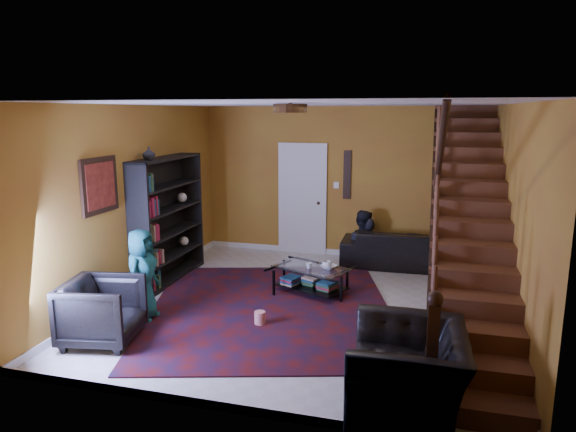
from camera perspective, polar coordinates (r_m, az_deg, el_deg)
name	(u,v)px	position (r m, az deg, el deg)	size (l,w,h in m)	color
floor	(305,306)	(7.39, 1.87, -9.93)	(5.50, 5.50, 0.00)	beige
room	(248,268)	(8.94, -4.50, -5.76)	(5.50, 5.50, 5.50)	#AB8726
staircase	(469,217)	(6.84, 19.51, -0.13)	(0.95, 5.02, 3.18)	brown
bookshelf	(169,221)	(8.49, -13.11, -0.59)	(0.35, 1.80, 2.00)	black
door	(302,201)	(9.83, 1.61, 1.71)	(0.82, 0.05, 2.05)	silver
framed_picture	(100,185)	(7.19, -20.21, 3.20)	(0.04, 0.74, 0.74)	maroon
wall_hanging	(347,175)	(9.60, 6.59, 4.57)	(0.14, 0.03, 0.90)	black
ceiling_fixture	(290,108)	(6.10, 0.26, 11.88)	(0.40, 0.40, 0.10)	#3F2814
rug	(271,308)	(7.27, -1.96, -10.20)	(3.29, 3.76, 0.02)	#490E0D
sofa	(406,249)	(9.31, 12.99, -3.55)	(2.25, 0.88, 0.66)	black
armchair_left	(102,311)	(6.55, -19.94, -9.91)	(0.82, 0.85, 0.77)	black
armchair_right	(408,370)	(5.01, 13.15, -16.36)	(1.18, 1.03, 0.77)	black
person_adult_a	(367,252)	(9.43, 8.78, -4.01)	(0.47, 0.31, 1.29)	black
person_adult_b	(361,249)	(9.43, 8.17, -3.60)	(0.69, 0.54, 1.42)	black
person_child	(142,275)	(7.00, -15.95, -6.30)	(0.60, 0.39, 1.23)	#1B6765
coffee_table	(311,278)	(7.80, 2.60, -6.95)	(1.23, 1.00, 0.41)	black
cup_a	(327,265)	(7.69, 4.35, -5.43)	(0.13, 0.13, 0.11)	#999999
cup_b	(309,266)	(7.67, 2.35, -5.53)	(0.09, 0.09, 0.09)	#999999
bowl	(329,267)	(7.68, 4.55, -5.65)	(0.23, 0.23, 0.06)	#999999
vase	(149,153)	(7.90, -15.21, 6.73)	(0.18, 0.18, 0.19)	#999999
popcorn_bucket	(260,318)	(6.73, -3.14, -11.21)	(0.14, 0.14, 0.16)	red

